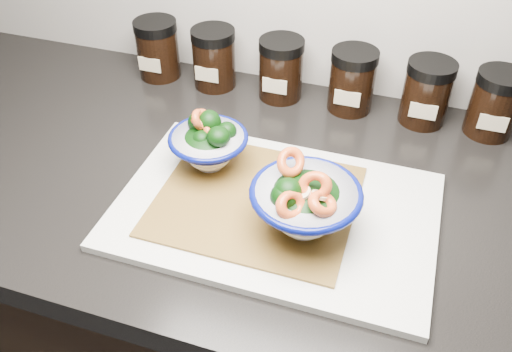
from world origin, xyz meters
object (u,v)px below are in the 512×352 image
(spice_jar_b, at_px, (214,58))
(spice_jar_f, at_px, (495,103))
(spice_jar_d, at_px, (352,80))
(spice_jar_e, at_px, (427,92))
(cutting_board, at_px, (275,211))
(bowl_right, at_px, (304,203))
(spice_jar_a, at_px, (158,49))
(spice_jar_c, at_px, (281,69))
(bowl_left, at_px, (209,144))

(spice_jar_b, distance_m, spice_jar_f, 0.50)
(spice_jar_d, distance_m, spice_jar_e, 0.13)
(cutting_board, xyz_separation_m, spice_jar_f, (0.29, 0.31, 0.05))
(bowl_right, height_order, spice_jar_b, bowl_right)
(spice_jar_a, xyz_separation_m, spice_jar_f, (0.62, 0.00, 0.00))
(bowl_right, xyz_separation_m, spice_jar_c, (-0.13, 0.34, -0.00))
(cutting_board, height_order, spice_jar_a, spice_jar_a)
(cutting_board, xyz_separation_m, bowl_right, (0.05, -0.03, 0.06))
(spice_jar_f, bearing_deg, spice_jar_c, 180.00)
(cutting_board, bearing_deg, spice_jar_e, 60.13)
(cutting_board, height_order, bowl_right, bowl_right)
(cutting_board, distance_m, spice_jar_e, 0.36)
(spice_jar_e, bearing_deg, spice_jar_a, 180.00)
(cutting_board, height_order, spice_jar_d, spice_jar_d)
(spice_jar_e, bearing_deg, spice_jar_b, 180.00)
(bowl_right, relative_size, spice_jar_b, 1.31)
(bowl_left, bearing_deg, bowl_right, -27.49)
(spice_jar_f, bearing_deg, spice_jar_b, 180.00)
(cutting_board, distance_m, spice_jar_a, 0.45)
(cutting_board, height_order, spice_jar_c, spice_jar_c)
(bowl_right, bearing_deg, spice_jar_f, 54.59)
(spice_jar_e, bearing_deg, spice_jar_d, 180.00)
(spice_jar_d, bearing_deg, spice_jar_a, 180.00)
(spice_jar_c, bearing_deg, spice_jar_b, 180.00)
(spice_jar_b, bearing_deg, spice_jar_f, 0.00)
(bowl_left, bearing_deg, spice_jar_b, 109.85)
(spice_jar_a, distance_m, spice_jar_c, 0.25)
(spice_jar_e, distance_m, spice_jar_f, 0.11)
(spice_jar_c, relative_size, spice_jar_e, 1.00)
(spice_jar_b, bearing_deg, spice_jar_a, 180.00)
(spice_jar_c, height_order, spice_jar_d, same)
(bowl_right, height_order, spice_jar_a, bowl_right)
(spice_jar_a, bearing_deg, bowl_left, -50.31)
(bowl_left, bearing_deg, cutting_board, -25.36)
(spice_jar_e, bearing_deg, bowl_left, -140.31)
(spice_jar_a, distance_m, spice_jar_e, 0.51)
(spice_jar_d, bearing_deg, spice_jar_f, 0.00)
(spice_jar_d, bearing_deg, bowl_left, -124.58)
(spice_jar_d, bearing_deg, bowl_right, -90.19)
(bowl_left, relative_size, spice_jar_a, 1.07)
(cutting_board, xyz_separation_m, bowl_left, (-0.12, 0.06, 0.05))
(cutting_board, bearing_deg, spice_jar_b, 124.75)
(spice_jar_f, bearing_deg, spice_jar_a, 180.00)
(bowl_right, relative_size, spice_jar_f, 1.31)
(spice_jar_b, relative_size, spice_jar_f, 1.00)
(spice_jar_b, bearing_deg, spice_jar_e, 0.00)
(spice_jar_e, bearing_deg, bowl_right, -110.97)
(spice_jar_b, relative_size, spice_jar_e, 1.00)
(spice_jar_a, xyz_separation_m, spice_jar_d, (0.38, 0.00, 0.00))
(bowl_right, relative_size, spice_jar_d, 1.31)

